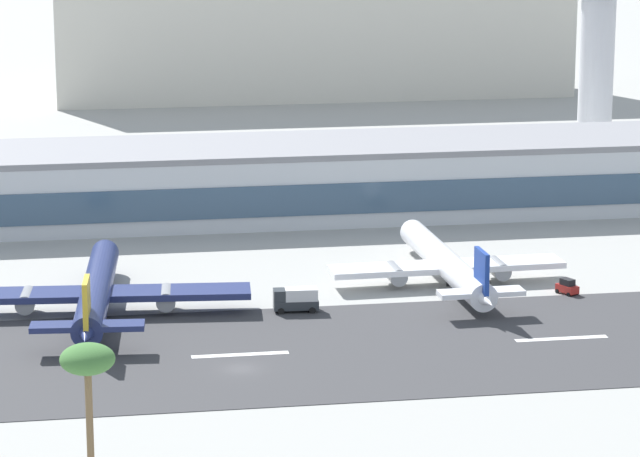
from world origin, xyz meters
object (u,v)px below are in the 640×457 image
object	(u,v)px
airliner_gold_tail_gate_1	(96,294)
service_baggage_tug_1	(567,287)
airliner_navy_tail_gate_2	(449,266)
control_tower	(598,34)
terminal_building	(247,181)
distant_hotel_block	(314,23)
palm_tree_1	(88,365)
service_box_truck_0	(296,299)

from	to	relation	value
airliner_gold_tail_gate_1	service_baggage_tug_1	distance (m)	65.03
service_baggage_tug_1	airliner_navy_tail_gate_2	bearing A→B (deg)	-140.82
control_tower	airliner_navy_tail_gate_2	bearing A→B (deg)	-121.36
terminal_building	airliner_navy_tail_gate_2	xyz separation A→B (m)	(22.88, -48.10, -3.26)
control_tower	distant_hotel_block	world-z (taller)	control_tower
airliner_navy_tail_gate_2	palm_tree_1	bearing A→B (deg)	141.13
terminal_building	airliner_navy_tail_gate_2	size ratio (longest dim) A/B	3.94
control_tower	distant_hotel_block	bearing A→B (deg)	111.26
distant_hotel_block	airliner_navy_tail_gate_2	world-z (taller)	distant_hotel_block
terminal_building	airliner_gold_tail_gate_1	bearing A→B (deg)	-116.01
distant_hotel_block	service_box_truck_0	distance (m)	191.25
palm_tree_1	service_box_truck_0	bearing A→B (deg)	64.19
airliner_navy_tail_gate_2	service_baggage_tug_1	bearing A→B (deg)	-116.58
distant_hotel_block	airliner_gold_tail_gate_1	xyz separation A→B (m)	(-59.10, -185.08, -15.09)
terminal_building	control_tower	world-z (taller)	control_tower
terminal_building	control_tower	size ratio (longest dim) A/B	4.19
service_box_truck_0	terminal_building	bearing A→B (deg)	-87.03
palm_tree_1	airliner_navy_tail_gate_2	bearing A→B (deg)	52.92
service_box_truck_0	palm_tree_1	xyz separation A→B (m)	(-28.62, -59.16, 11.57)
distant_hotel_block	palm_tree_1	xyz separation A→B (m)	(-61.31, -246.89, -4.75)
airliner_navy_tail_gate_2	service_box_truck_0	bearing A→B (deg)	110.48
service_box_truck_0	service_baggage_tug_1	xyz separation A→B (m)	(38.60, 2.49, -0.74)
distant_hotel_block	airliner_gold_tail_gate_1	bearing A→B (deg)	-107.71
airliner_gold_tail_gate_1	control_tower	bearing A→B (deg)	-43.56
service_box_truck_0	palm_tree_1	bearing A→B (deg)	67.58
control_tower	airliner_navy_tail_gate_2	xyz separation A→B (m)	(-48.04, -78.82, -23.06)
airliner_gold_tail_gate_1	palm_tree_1	bearing A→B (deg)	-176.86
airliner_navy_tail_gate_2	control_tower	bearing A→B (deg)	-33.14
terminal_building	palm_tree_1	bearing A→B (deg)	-103.97
distant_hotel_block	service_baggage_tug_1	xyz separation A→B (m)	(5.90, -185.24, -17.06)
service_baggage_tug_1	distant_hotel_block	bearing A→B (deg)	155.80
control_tower	palm_tree_1	world-z (taller)	control_tower
terminal_building	service_baggage_tug_1	distance (m)	67.27
airliner_navy_tail_gate_2	distant_hotel_block	bearing A→B (deg)	-4.80
airliner_gold_tail_gate_1	palm_tree_1	xyz separation A→B (m)	(-2.21, -61.81, 10.35)
service_baggage_tug_1	palm_tree_1	size ratio (longest dim) A/B	0.23
terminal_building	palm_tree_1	xyz separation A→B (m)	(-29.05, -116.80, 7.19)
terminal_building	distant_hotel_block	world-z (taller)	distant_hotel_block
control_tower	palm_tree_1	xyz separation A→B (m)	(-99.97, -147.53, -12.60)
control_tower	service_baggage_tug_1	xyz separation A→B (m)	(-32.75, -85.88, -24.91)
airliner_gold_tail_gate_1	distant_hotel_block	bearing A→B (deg)	-12.51
distant_hotel_block	terminal_building	bearing A→B (deg)	-103.93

